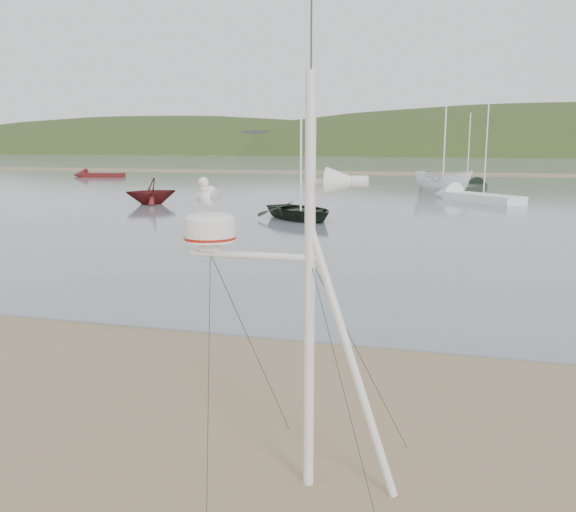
% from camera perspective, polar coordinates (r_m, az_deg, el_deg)
% --- Properties ---
extents(ground, '(560.00, 560.00, 0.00)m').
position_cam_1_polar(ground, '(9.01, -18.10, -14.40)').
color(ground, '#81684A').
rests_on(ground, ground).
extents(water, '(560.00, 256.00, 0.04)m').
position_cam_1_polar(water, '(138.89, 13.48, 8.68)').
color(water, slate).
rests_on(water, ground).
extents(sandbar, '(560.00, 7.00, 0.07)m').
position_cam_1_polar(sandbar, '(76.99, 11.87, 7.56)').
color(sandbar, '#81684A').
rests_on(sandbar, water).
extents(hill_ridge, '(620.00, 180.00, 80.00)m').
position_cam_1_polar(hill_ridge, '(243.29, 18.50, 4.43)').
color(hill_ridge, '#263716').
rests_on(hill_ridge, ground).
extents(far_cottages, '(294.40, 6.30, 8.00)m').
position_cam_1_polar(far_cottages, '(202.77, 15.02, 10.22)').
color(far_cottages, beige).
rests_on(far_cottages, ground).
extents(mast_rig, '(2.38, 2.54, 5.38)m').
position_cam_1_polar(mast_rig, '(6.61, 1.31, -10.93)').
color(mast_rig, white).
rests_on(mast_rig, ground).
extents(boat_dark, '(2.80, 3.01, 4.47)m').
position_cam_1_polar(boat_dark, '(29.57, 1.21, 7.70)').
color(boat_dark, black).
rests_on(boat_dark, water).
extents(boat_red, '(2.91, 3.01, 3.02)m').
position_cam_1_polar(boat_red, '(38.42, -12.74, 7.00)').
color(boat_red, '#4E1212').
rests_on(boat_red, water).
extents(boat_white, '(2.47, 2.45, 4.71)m').
position_cam_1_polar(boat_white, '(45.75, 14.37, 8.52)').
color(boat_white, white).
rests_on(boat_white, water).
extents(sailboat_dark_mid, '(3.78, 6.65, 6.49)m').
position_cam_1_polar(sailboat_dark_mid, '(50.70, 17.01, 6.18)').
color(sailboat_dark_mid, black).
rests_on(sailboat_dark_mid, ground).
extents(sailboat_white_near, '(6.24, 6.43, 7.15)m').
position_cam_1_polar(sailboat_white_near, '(42.18, 15.93, 5.45)').
color(sailboat_white_near, white).
rests_on(sailboat_white_near, ground).
extents(dinghy_red_far, '(5.97, 2.14, 1.42)m').
position_cam_1_polar(dinghy_red_far, '(71.13, -17.90, 7.23)').
color(dinghy_red_far, '#4E1212').
rests_on(dinghy_red_far, ground).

